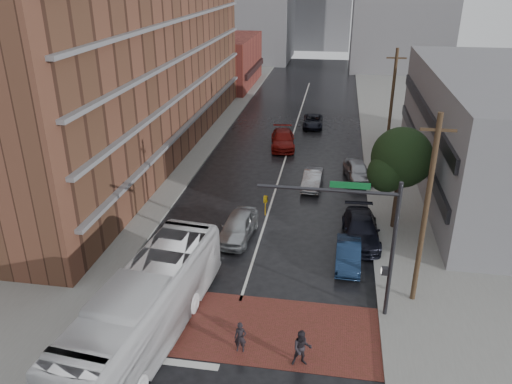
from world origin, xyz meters
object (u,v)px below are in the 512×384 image
(car_travel_c, at_px, (283,139))
(suv_travel, at_px, (313,121))
(car_travel_b, at_px, (313,179))
(car_parked_near, at_px, (348,255))
(pedestrian_b, at_px, (302,348))
(car_parked_mid, at_px, (361,229))
(car_parked_far, at_px, (357,171))
(transit_bus, at_px, (145,308))
(car_travel_a, at_px, (238,226))
(pedestrian_a, at_px, (240,337))

(car_travel_c, xyz_separation_m, suv_travel, (2.47, 7.39, -0.16))
(car_travel_b, relative_size, car_parked_near, 1.01)
(pedestrian_b, relative_size, suv_travel, 0.39)
(car_parked_mid, height_order, car_parked_far, car_parked_mid)
(transit_bus, relative_size, suv_travel, 2.77)
(transit_bus, relative_size, car_travel_a, 2.65)
(pedestrian_b, xyz_separation_m, car_travel_a, (-4.90, 10.59, -0.08))
(suv_travel, bearing_deg, car_parked_mid, -81.47)
(transit_bus, height_order, car_parked_mid, transit_bus)
(car_travel_b, bearing_deg, car_parked_far, 33.40)
(pedestrian_b, height_order, car_parked_far, pedestrian_b)
(transit_bus, distance_m, car_parked_near, 12.21)
(suv_travel, xyz_separation_m, car_parked_near, (3.64, -27.65, 0.04))
(car_travel_a, height_order, car_parked_far, car_travel_a)
(pedestrian_a, distance_m, car_travel_b, 19.24)
(transit_bus, relative_size, car_parked_far, 2.77)
(car_travel_c, height_order, suv_travel, car_travel_c)
(pedestrian_b, relative_size, car_travel_c, 0.32)
(pedestrian_b, bearing_deg, car_travel_c, 87.28)
(pedestrian_a, distance_m, pedestrian_b, 2.80)
(transit_bus, distance_m, car_parked_mid, 14.88)
(pedestrian_a, relative_size, car_parked_far, 0.33)
(pedestrian_a, height_order, car_travel_c, car_travel_c)
(car_travel_a, relative_size, car_parked_far, 1.05)
(car_parked_far, bearing_deg, car_travel_c, 123.19)
(car_travel_b, bearing_deg, suv_travel, 96.48)
(suv_travel, height_order, car_parked_far, car_parked_far)
(pedestrian_b, distance_m, car_parked_mid, 11.84)
(pedestrian_b, height_order, suv_travel, pedestrian_b)
(car_travel_c, height_order, car_parked_near, car_travel_c)
(car_parked_far, bearing_deg, car_travel_a, -135.79)
(car_travel_c, bearing_deg, car_travel_b, -77.02)
(car_parked_far, bearing_deg, car_travel_b, -160.50)
(car_travel_a, bearing_deg, car_parked_near, -12.03)
(car_travel_c, height_order, car_parked_far, car_travel_c)
(car_parked_near, bearing_deg, suv_travel, 98.19)
(pedestrian_a, distance_m, car_parked_far, 21.88)
(car_travel_b, bearing_deg, car_parked_mid, -63.18)
(suv_travel, bearing_deg, pedestrian_a, -93.51)
(car_travel_c, relative_size, car_parked_mid, 1.01)
(pedestrian_a, height_order, car_travel_b, pedestrian_a)
(pedestrian_a, relative_size, suv_travel, 0.33)
(transit_bus, distance_m, suv_travel, 36.09)
(suv_travel, xyz_separation_m, car_parked_mid, (4.44, -24.64, 0.15))
(pedestrian_a, bearing_deg, car_parked_near, 56.57)
(pedestrian_a, relative_size, car_parked_near, 0.37)
(transit_bus, xyz_separation_m, car_travel_c, (3.07, 28.25, -0.95))
(suv_travel, relative_size, car_parked_mid, 0.84)
(pedestrian_a, xyz_separation_m, pedestrian_b, (2.76, -0.40, 0.13))
(transit_bus, height_order, car_travel_a, transit_bus)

